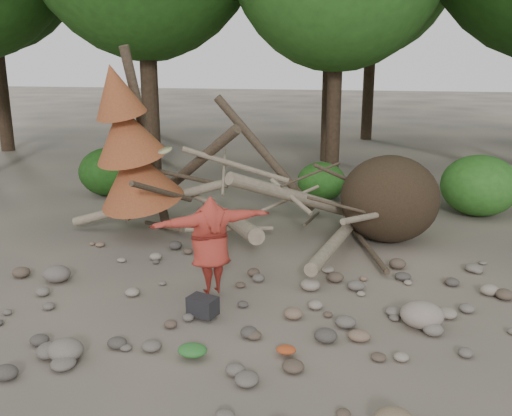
# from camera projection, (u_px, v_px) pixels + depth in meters

# --- Properties ---
(ground) EXTENTS (120.00, 120.00, 0.00)m
(ground) POSITION_uv_depth(u_px,v_px,m) (234.00, 312.00, 9.44)
(ground) COLOR #514C44
(ground) RESTS_ON ground
(deadfall_pile) EXTENTS (8.55, 5.24, 3.30)m
(deadfall_pile) POSITION_uv_depth(u_px,v_px,m) (363.00, 200.00, 12.83)
(deadfall_pile) COLOR #332619
(deadfall_pile) RESTS_ON ground
(dead_conifer) EXTENTS (2.06, 2.16, 4.35)m
(dead_conifer) POSITION_uv_depth(u_px,v_px,m) (131.00, 148.00, 12.65)
(dead_conifer) COLOR #4C3F30
(dead_conifer) RESTS_ON ground
(bush_left) EXTENTS (1.80, 1.80, 1.44)m
(bush_left) POSITION_uv_depth(u_px,v_px,m) (109.00, 172.00, 17.08)
(bush_left) COLOR #1C4A13
(bush_left) RESTS_ON ground
(bush_mid) EXTENTS (1.40, 1.40, 1.12)m
(bush_mid) POSITION_uv_depth(u_px,v_px,m) (321.00, 181.00, 16.53)
(bush_mid) COLOR #265E1B
(bush_mid) RESTS_ON ground
(bush_right) EXTENTS (2.00, 2.00, 1.60)m
(bush_right) POSITION_uv_depth(u_px,v_px,m) (480.00, 185.00, 14.94)
(bush_right) COLOR #306F22
(bush_right) RESTS_ON ground
(frisbee_thrower) EXTENTS (2.10, 1.70, 2.51)m
(frisbee_thrower) POSITION_uv_depth(u_px,v_px,m) (211.00, 245.00, 9.83)
(frisbee_thrower) COLOR #9E2E23
(frisbee_thrower) RESTS_ON ground
(backpack) EXTENTS (0.53, 0.44, 0.30)m
(backpack) POSITION_uv_depth(u_px,v_px,m) (203.00, 309.00, 9.21)
(backpack) COLOR black
(backpack) RESTS_ON ground
(cloth_green) EXTENTS (0.42, 0.35, 0.16)m
(cloth_green) POSITION_uv_depth(u_px,v_px,m) (192.00, 353.00, 7.99)
(cloth_green) COLOR #2A6729
(cloth_green) RESTS_ON ground
(cloth_orange) EXTENTS (0.28, 0.23, 0.10)m
(cloth_orange) POSITION_uv_depth(u_px,v_px,m) (286.00, 353.00, 8.06)
(cloth_orange) COLOR #A23E1B
(cloth_orange) RESTS_ON ground
(boulder_front_left) EXTENTS (0.50, 0.45, 0.30)m
(boulder_front_left) POSITION_uv_depth(u_px,v_px,m) (65.00, 350.00, 7.95)
(boulder_front_left) COLOR #6E655C
(boulder_front_left) RESTS_ON ground
(boulder_mid_right) EXTENTS (0.67, 0.61, 0.40)m
(boulder_mid_right) POSITION_uv_depth(u_px,v_px,m) (422.00, 315.00, 8.89)
(boulder_mid_right) COLOR gray
(boulder_mid_right) RESTS_ON ground
(boulder_mid_left) EXTENTS (0.52, 0.47, 0.31)m
(boulder_mid_left) POSITION_uv_depth(u_px,v_px,m) (57.00, 274.00, 10.67)
(boulder_mid_left) COLOR #645B54
(boulder_mid_left) RESTS_ON ground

